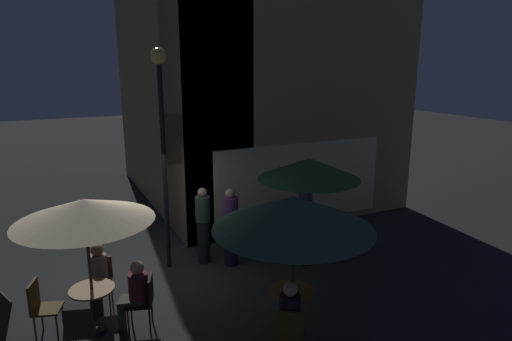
{
  "coord_description": "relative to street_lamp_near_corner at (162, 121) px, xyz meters",
  "views": [
    {
      "loc": [
        -1.77,
        -8.28,
        4.33
      ],
      "look_at": [
        2.32,
        0.05,
        2.06
      ],
      "focal_mm": 31.02,
      "sensor_mm": 36.0,
      "label": 1
    }
  ],
  "objects": [
    {
      "name": "patron_standing_4",
      "position": [
        1.25,
        -0.5,
        -2.32
      ],
      "size": [
        0.35,
        0.35,
        1.73
      ],
      "rotation": [
        0.0,
        0.0,
        1.13
      ],
      "color": "black",
      "rests_on": "ground"
    },
    {
      "name": "cafe_chair_3",
      "position": [
        -2.5,
        -1.58,
        -2.62
      ],
      "size": [
        0.52,
        0.52,
        0.95
      ],
      "rotation": [
        0.0,
        0.0,
        -0.32
      ],
      "color": "#4E3B15",
      "rests_on": "ground"
    },
    {
      "name": "cafe_chair_4",
      "position": [
        0.74,
        -3.91,
        -2.66
      ],
      "size": [
        0.58,
        0.58,
        0.9
      ],
      "rotation": [
        0.0,
        0.0,
        1.0
      ],
      "color": "#523516",
      "rests_on": "ground"
    },
    {
      "name": "cafe_chair_2",
      "position": [
        -1.52,
        -0.98,
        -2.65
      ],
      "size": [
        0.5,
        0.5,
        0.89
      ],
      "rotation": [
        0.0,
        0.0,
        -1.83
      ],
      "color": "#573025",
      "rests_on": "ground"
    },
    {
      "name": "patron_seated_1",
      "position": [
        -1.55,
        -1.12,
        -2.51
      ],
      "size": [
        0.38,
        0.51,
        1.21
      ],
      "rotation": [
        0.0,
        0.0,
        -1.83
      ],
      "color": "black",
      "rests_on": "ground"
    },
    {
      "name": "cafe_building",
      "position": [
        2.77,
        3.32,
        1.15
      ],
      "size": [
        6.98,
        8.12,
        8.69
      ],
      "color": "tan",
      "rests_on": "ground"
    },
    {
      "name": "ground_plane",
      "position": [
        -0.44,
        -0.53,
        -3.19
      ],
      "size": [
        60.0,
        60.0,
        0.0
      ],
      "primitive_type": "plane",
      "color": "#262727"
    },
    {
      "name": "patio_umbrella_1",
      "position": [
        2.8,
        -1.16,
        -1.05
      ],
      "size": [
        2.18,
        2.18,
        2.37
      ],
      "color": "black",
      "rests_on": "ground"
    },
    {
      "name": "patron_standing_5",
      "position": [
        3.58,
        0.17,
        -2.35
      ],
      "size": [
        0.34,
        0.34,
        1.66
      ],
      "rotation": [
        0.0,
        0.0,
        2.92
      ],
      "color": "#244F2F",
      "rests_on": "ground"
    },
    {
      "name": "cafe_chair_1",
      "position": [
        -0.95,
        -2.1,
        -2.63
      ],
      "size": [
        0.54,
        0.54,
        0.93
      ],
      "rotation": [
        0.0,
        0.0,
        2.82
      ],
      "color": "black",
      "rests_on": "ground"
    },
    {
      "name": "cafe_table_0",
      "position": [
        -1.74,
        -1.83,
        -2.63
      ],
      "size": [
        0.72,
        0.72,
        0.78
      ],
      "color": "black",
      "rests_on": "ground"
    },
    {
      "name": "patio_umbrella_2",
      "position": [
        1.18,
        -3.23,
        -1.13
      ],
      "size": [
        2.56,
        2.56,
        2.33
      ],
      "color": "black",
      "rests_on": "ground"
    },
    {
      "name": "patron_seated_2",
      "position": [
        0.82,
        -3.79,
        -2.49
      ],
      "size": [
        0.46,
        0.51,
        1.25
      ],
      "rotation": [
        0.0,
        0.0,
        1.0
      ],
      "color": "navy",
      "rests_on": "ground"
    },
    {
      "name": "patio_umbrella_0",
      "position": [
        -1.74,
        -1.83,
        -1.09
      ],
      "size": [
        2.14,
        2.14,
        2.29
      ],
      "color": "black",
      "rests_on": "ground"
    },
    {
      "name": "patron_standing_3",
      "position": [
        0.76,
        -0.13,
        -2.32
      ],
      "size": [
        0.32,
        0.32,
        1.72
      ],
      "rotation": [
        0.0,
        0.0,
        3.57
      ],
      "color": "black",
      "rests_on": "ground"
    },
    {
      "name": "cafe_chair_0",
      "position": [
        -1.99,
        -2.61,
        -2.62
      ],
      "size": [
        0.51,
        0.51,
        0.94
      ],
      "rotation": [
        0.0,
        0.0,
        1.26
      ],
      "color": "black",
      "rests_on": "ground"
    },
    {
      "name": "street_lamp_near_corner",
      "position": [
        0.0,
        0.0,
        0.0
      ],
      "size": [
        0.33,
        0.33,
        4.61
      ],
      "color": "black",
      "rests_on": "ground"
    },
    {
      "name": "cafe_table_1",
      "position": [
        2.8,
        -1.16,
        -2.62
      ],
      "size": [
        0.8,
        0.8,
        0.75
      ],
      "color": "black",
      "rests_on": "ground"
    },
    {
      "name": "patron_seated_0",
      "position": [
        -1.1,
        -2.05,
        -2.5
      ],
      "size": [
        0.51,
        0.42,
        1.21
      ],
      "rotation": [
        0.0,
        0.0,
        2.82
      ],
      "color": "#374130",
      "rests_on": "ground"
    },
    {
      "name": "cafe_table_2",
      "position": [
        1.18,
        -3.23,
        -2.65
      ],
      "size": [
        0.75,
        0.75,
        0.73
      ],
      "color": "black",
      "rests_on": "ground"
    }
  ]
}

